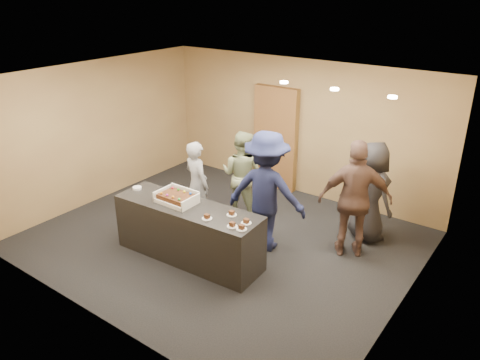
{
  "coord_description": "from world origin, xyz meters",
  "views": [
    {
      "loc": [
        4.29,
        -5.37,
        4.03
      ],
      "look_at": [
        0.37,
        0.0,
        1.19
      ],
      "focal_mm": 35.0,
      "sensor_mm": 36.0,
      "label": 1
    }
  ],
  "objects_px": {
    "storage_cabinet": "(276,139)",
    "person_navy_man": "(266,192)",
    "serving_counter": "(188,232)",
    "cake_box": "(178,199)",
    "person_dark_suit": "(371,192)",
    "plate_stack": "(137,188)",
    "person_sage_man": "(242,174)",
    "sheet_cake": "(176,197)",
    "person_brown_extra": "(355,200)",
    "person_server_grey": "(197,184)"
  },
  "relations": [
    {
      "from": "sheet_cake",
      "to": "person_sage_man",
      "type": "bearing_deg",
      "value": 89.13
    },
    {
      "from": "storage_cabinet",
      "to": "sheet_cake",
      "type": "relative_size",
      "value": 4.14
    },
    {
      "from": "cake_box",
      "to": "person_sage_man",
      "type": "relative_size",
      "value": 0.37
    },
    {
      "from": "storage_cabinet",
      "to": "person_brown_extra",
      "type": "xyz_separation_m",
      "value": [
        2.4,
        -1.54,
        -0.11
      ]
    },
    {
      "from": "storage_cabinet",
      "to": "plate_stack",
      "type": "bearing_deg",
      "value": -102.07
    },
    {
      "from": "person_sage_man",
      "to": "person_brown_extra",
      "type": "relative_size",
      "value": 0.85
    },
    {
      "from": "sheet_cake",
      "to": "serving_counter",
      "type": "bearing_deg",
      "value": 0.0
    },
    {
      "from": "person_sage_man",
      "to": "storage_cabinet",
      "type": "bearing_deg",
      "value": -92.12
    },
    {
      "from": "storage_cabinet",
      "to": "cake_box",
      "type": "distance_m",
      "value": 3.12
    },
    {
      "from": "person_brown_extra",
      "to": "person_dark_suit",
      "type": "height_order",
      "value": "person_brown_extra"
    },
    {
      "from": "storage_cabinet",
      "to": "cake_box",
      "type": "relative_size",
      "value": 3.52
    },
    {
      "from": "cake_box",
      "to": "person_brown_extra",
      "type": "xyz_separation_m",
      "value": [
        2.21,
        1.58,
        0.01
      ]
    },
    {
      "from": "person_server_grey",
      "to": "person_navy_man",
      "type": "bearing_deg",
      "value": -160.45
    },
    {
      "from": "sheet_cake",
      "to": "person_brown_extra",
      "type": "bearing_deg",
      "value": 35.92
    },
    {
      "from": "storage_cabinet",
      "to": "cake_box",
      "type": "height_order",
      "value": "storage_cabinet"
    },
    {
      "from": "plate_stack",
      "to": "cake_box",
      "type": "bearing_deg",
      "value": 2.45
    },
    {
      "from": "cake_box",
      "to": "sheet_cake",
      "type": "height_order",
      "value": "cake_box"
    },
    {
      "from": "serving_counter",
      "to": "cake_box",
      "type": "bearing_deg",
      "value": 171.05
    },
    {
      "from": "storage_cabinet",
      "to": "sheet_cake",
      "type": "xyz_separation_m",
      "value": [
        0.19,
        -3.14,
        -0.06
      ]
    },
    {
      "from": "sheet_cake",
      "to": "person_sage_man",
      "type": "xyz_separation_m",
      "value": [
        0.03,
        1.67,
        -0.19
      ]
    },
    {
      "from": "storage_cabinet",
      "to": "person_server_grey",
      "type": "relative_size",
      "value": 1.36
    },
    {
      "from": "cake_box",
      "to": "sheet_cake",
      "type": "relative_size",
      "value": 1.18
    },
    {
      "from": "plate_stack",
      "to": "person_navy_man",
      "type": "bearing_deg",
      "value": 28.17
    },
    {
      "from": "person_brown_extra",
      "to": "person_dark_suit",
      "type": "relative_size",
      "value": 1.12
    },
    {
      "from": "storage_cabinet",
      "to": "person_brown_extra",
      "type": "bearing_deg",
      "value": -32.64
    },
    {
      "from": "serving_counter",
      "to": "person_sage_man",
      "type": "bearing_deg",
      "value": 93.42
    },
    {
      "from": "plate_stack",
      "to": "person_navy_man",
      "type": "distance_m",
      "value": 2.11
    },
    {
      "from": "cake_box",
      "to": "person_dark_suit",
      "type": "height_order",
      "value": "person_dark_suit"
    },
    {
      "from": "storage_cabinet",
      "to": "person_navy_man",
      "type": "distance_m",
      "value": 2.46
    },
    {
      "from": "person_navy_man",
      "to": "person_dark_suit",
      "type": "xyz_separation_m",
      "value": [
        1.22,
        1.26,
        -0.13
      ]
    },
    {
      "from": "person_sage_man",
      "to": "person_brown_extra",
      "type": "distance_m",
      "value": 2.19
    },
    {
      "from": "storage_cabinet",
      "to": "person_sage_man",
      "type": "xyz_separation_m",
      "value": [
        0.21,
        -1.47,
        -0.25
      ]
    },
    {
      "from": "cake_box",
      "to": "serving_counter",
      "type": "bearing_deg",
      "value": -5.92
    },
    {
      "from": "serving_counter",
      "to": "person_dark_suit",
      "type": "bearing_deg",
      "value": 45.1
    },
    {
      "from": "storage_cabinet",
      "to": "plate_stack",
      "type": "relative_size",
      "value": 14.79
    },
    {
      "from": "person_brown_extra",
      "to": "plate_stack",
      "type": "bearing_deg",
      "value": -1.77
    },
    {
      "from": "sheet_cake",
      "to": "person_sage_man",
      "type": "distance_m",
      "value": 1.68
    },
    {
      "from": "plate_stack",
      "to": "person_dark_suit",
      "type": "height_order",
      "value": "person_dark_suit"
    },
    {
      "from": "person_sage_man",
      "to": "person_dark_suit",
      "type": "bearing_deg",
      "value": -175.99
    },
    {
      "from": "cake_box",
      "to": "person_navy_man",
      "type": "xyz_separation_m",
      "value": [
        1.0,
        0.96,
        0.04
      ]
    },
    {
      "from": "person_navy_man",
      "to": "storage_cabinet",
      "type": "bearing_deg",
      "value": -74.94
    },
    {
      "from": "person_navy_man",
      "to": "person_dark_suit",
      "type": "relative_size",
      "value": 1.16
    },
    {
      "from": "serving_counter",
      "to": "cake_box",
      "type": "distance_m",
      "value": 0.54
    },
    {
      "from": "serving_counter",
      "to": "person_sage_man",
      "type": "distance_m",
      "value": 1.72
    },
    {
      "from": "serving_counter",
      "to": "plate_stack",
      "type": "xyz_separation_m",
      "value": [
        -1.08,
        -0.01,
        0.47
      ]
    },
    {
      "from": "sheet_cake",
      "to": "plate_stack",
      "type": "bearing_deg",
      "value": -179.02
    },
    {
      "from": "serving_counter",
      "to": "cake_box",
      "type": "xyz_separation_m",
      "value": [
        -0.21,
        0.02,
        0.49
      ]
    },
    {
      "from": "person_brown_extra",
      "to": "person_dark_suit",
      "type": "distance_m",
      "value": 0.64
    },
    {
      "from": "sheet_cake",
      "to": "person_navy_man",
      "type": "xyz_separation_m",
      "value": [
        1.0,
        0.98,
        -0.01
      ]
    },
    {
      "from": "sheet_cake",
      "to": "plate_stack",
      "type": "height_order",
      "value": "sheet_cake"
    }
  ]
}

